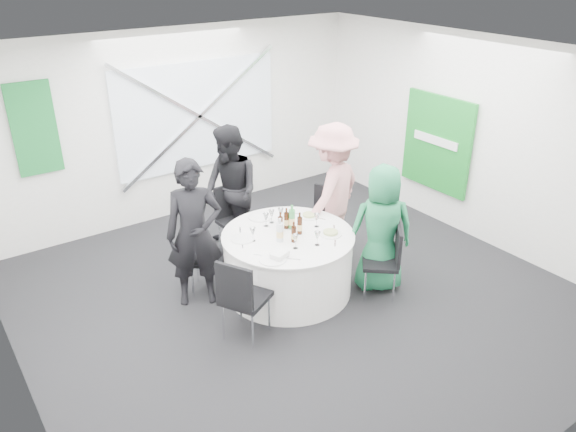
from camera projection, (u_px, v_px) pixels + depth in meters
floor at (298, 297)px, 6.72m from camera, size 6.00×6.00×0.00m
ceiling at (300, 58)px, 5.50m from camera, size 6.00×6.00×0.00m
wall_back at (179, 125)px, 8.32m from camera, size 6.00×0.00×6.00m
wall_front at (553, 328)px, 3.90m from camera, size 6.00×0.00×6.00m
wall_left at (1, 273)px, 4.55m from camera, size 0.00×6.00×6.00m
wall_right at (475, 140)px, 7.67m from camera, size 0.00×6.00×6.00m
window_panel at (198, 115)px, 8.40m from camera, size 2.60×0.03×1.60m
window_brace_a at (199, 116)px, 8.37m from camera, size 2.63×0.05×1.84m
window_brace_b at (199, 116)px, 8.37m from camera, size 2.63×0.05×1.84m
green_banner at (34, 129)px, 7.11m from camera, size 0.55×0.04×1.20m
green_sign at (437, 143)px, 8.17m from camera, size 0.05×1.20×1.40m
banquet_table at (288, 263)px, 6.70m from camera, size 1.56×1.56×0.76m
chair_back at (233, 214)px, 7.53m from camera, size 0.43×0.44×0.93m
chair_back_left at (200, 252)px, 6.65m from camera, size 0.57×0.57×0.89m
chair_back_right at (324, 215)px, 7.56m from camera, size 0.56×0.56×0.90m
chair_front_right at (388, 256)px, 6.54m from camera, size 0.58×0.58×0.90m
chair_front_left at (241, 294)px, 5.75m from camera, size 0.60×0.60×0.97m
person_man_back_left at (194, 234)px, 6.30m from camera, size 0.76×0.64×1.75m
person_man_back at (231, 192)px, 7.38m from camera, size 0.50×0.87×1.76m
person_woman_pink at (332, 191)px, 7.32m from camera, size 1.29×0.96×1.81m
person_woman_green at (381, 229)px, 6.60m from camera, size 0.92×0.82×1.57m
plate_back at (260, 217)px, 6.95m from camera, size 0.30×0.30×0.01m
plate_back_left at (243, 239)px, 6.43m from camera, size 0.28×0.28×0.01m
plate_back_right at (309, 216)px, 6.96m from camera, size 0.25×0.25×0.04m
plate_front_right at (331, 233)px, 6.53m from camera, size 0.26×0.26×0.04m
plate_front_left at (273, 259)px, 6.00m from camera, size 0.29×0.29×0.01m
napkin at (280, 255)px, 6.03m from camera, size 0.23×0.19×0.05m
beer_bottle_a at (280, 225)px, 6.54m from camera, size 0.06×0.06×0.26m
beer_bottle_b at (286, 221)px, 6.64m from camera, size 0.06×0.06×0.26m
beer_bottle_c at (300, 226)px, 6.51m from camera, size 0.06×0.06×0.27m
beer_bottle_d at (294, 234)px, 6.34m from camera, size 0.06×0.06×0.25m
green_water_bottle at (292, 219)px, 6.63m from camera, size 0.08×0.08×0.30m
clear_water_bottle at (280, 232)px, 6.35m from camera, size 0.08×0.08×0.28m
wine_glass_a at (253, 231)px, 6.34m from camera, size 0.07×0.07×0.17m
wine_glass_b at (266, 217)px, 6.68m from camera, size 0.07×0.07×0.17m
wine_glass_c at (272, 213)px, 6.76m from camera, size 0.07×0.07×0.17m
wine_glass_d at (281, 212)px, 6.81m from camera, size 0.07×0.07×0.17m
wine_glass_e at (317, 235)px, 6.25m from camera, size 0.07×0.07×0.17m
wine_glass_f at (317, 217)px, 6.67m from camera, size 0.07×0.07×0.17m
wine_glass_g at (295, 238)px, 6.19m from camera, size 0.07×0.07×0.17m
fork_a at (240, 230)px, 6.63m from camera, size 0.08×0.14×0.01m
knife_a at (242, 245)px, 6.30m from camera, size 0.08×0.14×0.01m
fork_b at (320, 218)px, 6.91m from camera, size 0.09×0.14×0.01m
knife_b at (295, 213)px, 7.05m from camera, size 0.08×0.14×0.01m
fork_c at (260, 255)px, 6.09m from camera, size 0.11×0.12×0.01m
knife_c at (294, 259)px, 6.02m from camera, size 0.11×0.12×0.01m
fork_d at (335, 243)px, 6.34m from camera, size 0.11×0.12×0.01m
knife_d at (334, 228)px, 6.68m from camera, size 0.10×0.13×0.01m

